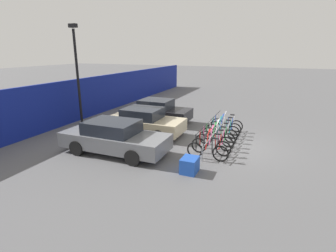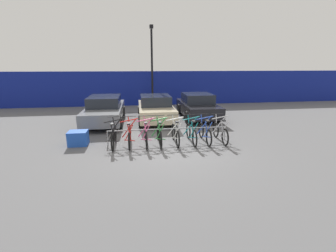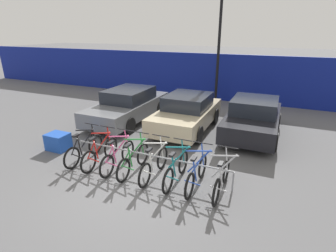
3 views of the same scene
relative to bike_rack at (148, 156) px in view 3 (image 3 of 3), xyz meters
The scene contains 16 objects.
ground_plane 0.84m from the bike_rack, 92.53° to the right, with size 120.00×120.00×0.00m, color #59595B.
hoarding_wall 8.86m from the bike_rack, 90.19° to the left, with size 36.00×0.16×2.55m, color navy.
bike_rack is the anchor object (origin of this frame).
bicycle_black 2.10m from the bike_rack, behind, with size 0.68×1.71×1.05m.
bicycle_red 1.51m from the bike_rack, behind, with size 0.68×1.71×1.05m.
bicycle_pink 0.90m from the bike_rack, behind, with size 0.68×1.71×1.05m.
bicycle_green 0.41m from the bike_rack, 157.94° to the right, with size 0.68×1.71×1.05m.
bicycle_white 0.33m from the bike_rack, 29.21° to the right, with size 0.68×1.71×1.05m.
bicycle_teal 0.92m from the bike_rack, ahead, with size 0.68×1.71×1.05m.
bicycle_blue 1.47m from the bike_rack, ahead, with size 0.68×1.71×1.05m.
bicycle_silver 2.10m from the bike_rack, ahead, with size 0.68×1.71×1.05m.
car_grey 4.68m from the bike_rack, 128.10° to the left, with size 1.91×4.58×1.40m.
car_beige 3.68m from the bike_rack, 92.88° to the left, with size 1.91×4.03×1.40m.
car_black 4.67m from the bike_rack, 60.65° to the left, with size 1.91×3.94×1.40m.
lamp_post 8.26m from the bike_rack, 90.38° to the left, with size 0.24×0.44×5.57m.
cargo_crate 3.47m from the bike_rack, behind, with size 0.70×0.56×0.55m, color blue.
Camera 3 is at (3.14, -5.02, 3.77)m, focal length 28.00 mm.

